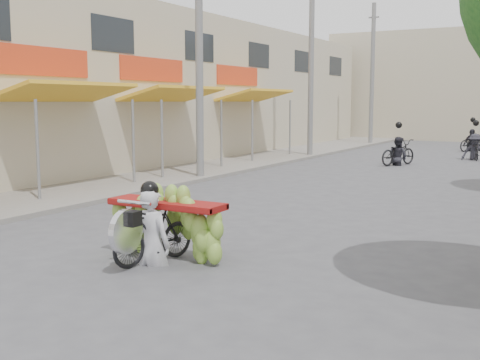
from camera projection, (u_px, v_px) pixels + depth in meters
name	position (u px, v px, depth m)	size (l,w,h in m)	color
ground	(5.00, 341.00, 6.29)	(120.00, 120.00, 0.00)	#525257
sidewalk_left	(208.00, 166.00, 22.65)	(4.00, 60.00, 0.12)	gray
shophouse_row_left	(88.00, 88.00, 23.81)	(9.77, 40.00, 6.00)	#C0B498
utility_pole_mid	(199.00, 52.00, 18.76)	(0.60, 0.24, 8.00)	slate
utility_pole_far	(311.00, 66.00, 26.54)	(0.60, 0.24, 8.00)	slate
utility_pole_back	(372.00, 74.00, 34.31)	(0.60, 0.24, 8.00)	slate
banana_motorbike	(159.00, 215.00, 9.37)	(2.20, 1.79, 2.19)	black
bg_motorbike_a	(398.00, 147.00, 23.52)	(1.32, 1.92, 1.95)	black
bg_motorbike_b	(475.00, 140.00, 25.57)	(1.18, 1.57, 1.95)	black
bg_motorbike_c	(472.00, 136.00, 30.09)	(1.33, 1.72, 1.95)	black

